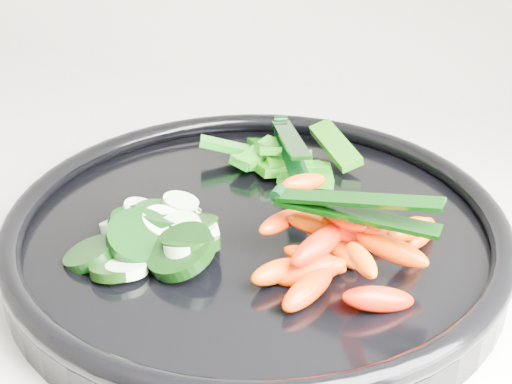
% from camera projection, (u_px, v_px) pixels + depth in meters
% --- Properties ---
extents(veggie_tray, '(0.49, 0.49, 0.04)m').
position_uv_depth(veggie_tray, '(256.00, 232.00, 0.54)').
color(veggie_tray, black).
rests_on(veggie_tray, counter).
extents(cucumber_pile, '(0.12, 0.12, 0.04)m').
position_uv_depth(cucumber_pile, '(155.00, 232.00, 0.51)').
color(cucumber_pile, black).
rests_on(cucumber_pile, veggie_tray).
extents(carrot_pile, '(0.12, 0.15, 0.05)m').
position_uv_depth(carrot_pile, '(344.00, 246.00, 0.48)').
color(carrot_pile, '#EA2600').
rests_on(carrot_pile, veggie_tray).
extents(pepper_pile, '(0.14, 0.10, 0.04)m').
position_uv_depth(pepper_pile, '(286.00, 160.00, 0.61)').
color(pepper_pile, '#1E6709').
rests_on(pepper_pile, veggie_tray).
extents(tong_carrot, '(0.11, 0.02, 0.02)m').
position_uv_depth(tong_carrot, '(351.00, 206.00, 0.46)').
color(tong_carrot, black).
rests_on(tong_carrot, carrot_pile).
extents(tong_pepper, '(0.07, 0.11, 0.02)m').
position_uv_depth(tong_pepper, '(290.00, 143.00, 0.60)').
color(tong_pepper, black).
rests_on(tong_pepper, pepper_pile).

